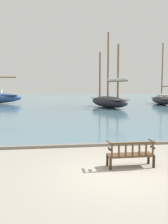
{
  "coord_description": "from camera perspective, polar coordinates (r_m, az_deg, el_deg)",
  "views": [
    {
      "loc": [
        -2.12,
        -7.53,
        2.78
      ],
      "look_at": [
        0.32,
        10.0,
        1.0
      ],
      "focal_mm": 40.0,
      "sensor_mm": 36.0,
      "label": 1
    }
  ],
  "objects": [
    {
      "name": "ground_plane",
      "position": [
        8.3,
        7.57,
        -13.87
      ],
      "size": [
        160.0,
        160.0,
        0.0
      ],
      "primitive_type": "plane",
      "color": "gray"
    },
    {
      "name": "harbor_water",
      "position": [
        51.64,
        -5.59,
        2.67
      ],
      "size": [
        100.0,
        80.0,
        0.08
      ],
      "primitive_type": "cube",
      "color": "slate",
      "rests_on": "ground"
    },
    {
      "name": "park_bench",
      "position": [
        8.9,
        10.63,
        -9.39
      ],
      "size": [
        1.6,
        0.53,
        0.92
      ],
      "color": "black",
      "rests_on": "ground"
    },
    {
      "name": "sailboat_far_starboard",
      "position": [
        33.15,
        5.68,
        2.75
      ],
      "size": [
        4.7,
        8.64,
        9.77
      ],
      "color": "black",
      "rests_on": "harbor_water"
    },
    {
      "name": "quay_edge_kerb",
      "position": [
        11.89,
        2.57,
        -7.48
      ],
      "size": [
        40.0,
        0.3,
        0.12
      ],
      "primitive_type": "cube",
      "color": "slate",
      "rests_on": "ground"
    },
    {
      "name": "sailboat_outer_port",
      "position": [
        40.69,
        17.38,
        2.74
      ],
      "size": [
        2.99,
        8.26,
        9.39
      ],
      "color": "black",
      "rests_on": "harbor_water"
    }
  ]
}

